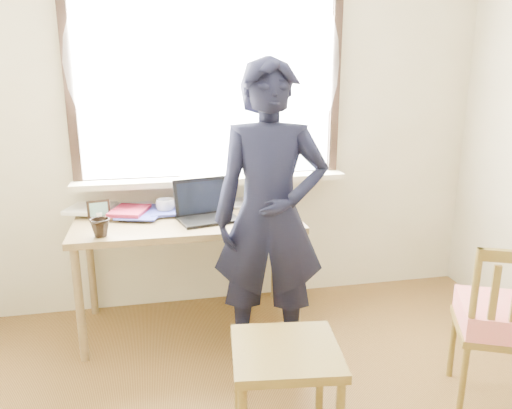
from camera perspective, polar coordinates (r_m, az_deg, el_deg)
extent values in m
cube|color=beige|center=(3.49, -2.06, 9.28)|extent=(3.50, 0.02, 2.60)
cube|color=white|center=(3.43, -5.46, 14.14)|extent=(1.70, 0.01, 1.30)
cube|color=black|center=(3.50, -5.15, 2.92)|extent=(1.82, 0.06, 0.06)
cube|color=black|center=(3.43, -20.62, 13.24)|extent=(0.06, 0.06, 1.30)
cube|color=black|center=(3.62, 8.99, 14.09)|extent=(0.06, 0.06, 1.30)
cube|color=beige|center=(3.43, -5.01, 2.83)|extent=(1.85, 0.20, 0.04)
cube|color=white|center=(3.35, -5.36, 15.82)|extent=(1.95, 0.02, 1.65)
cube|color=olive|center=(3.20, -7.86, -1.89)|extent=(1.40, 0.70, 0.04)
cylinder|color=olive|center=(3.09, -19.50, -10.85)|extent=(0.05, 0.05, 0.71)
cylinder|color=olive|center=(3.63, -18.33, -6.70)|extent=(0.05, 0.05, 0.71)
cylinder|color=olive|center=(3.17, 4.76, -9.27)|extent=(0.05, 0.05, 0.71)
cylinder|color=olive|center=(3.70, 2.13, -5.47)|extent=(0.05, 0.05, 0.71)
cube|color=black|center=(3.13, -5.48, -1.68)|extent=(0.40, 0.32, 0.02)
cube|color=black|center=(3.21, -6.28, 0.90)|extent=(0.36, 0.15, 0.23)
cube|color=black|center=(3.21, -6.28, 0.90)|extent=(0.32, 0.12, 0.19)
cube|color=black|center=(3.11, -5.41, -1.68)|extent=(0.34, 0.21, 0.00)
imported|color=white|center=(3.31, -10.32, -0.19)|extent=(0.17, 0.17, 0.10)
imported|color=black|center=(2.95, -17.37, -2.54)|extent=(0.14, 0.14, 0.10)
ellipsoid|color=black|center=(3.17, 1.49, -1.22)|extent=(0.10, 0.07, 0.04)
cube|color=white|center=(3.40, -13.70, -0.65)|extent=(0.27, 0.26, 0.02)
cube|color=white|center=(3.37, -18.08, -1.00)|extent=(0.33, 0.32, 0.02)
cube|color=gold|center=(3.33, -14.55, -1.02)|extent=(0.34, 0.34, 0.00)
cube|color=white|center=(3.29, -8.41, -0.66)|extent=(0.21, 0.26, 0.02)
cube|color=maroon|center=(3.44, -16.79, -0.43)|extent=(0.37, 0.38, 0.01)
cube|color=white|center=(3.43, -13.32, -0.21)|extent=(0.24, 0.24, 0.01)
cube|color=white|center=(3.34, -10.71, -0.27)|extent=(0.32, 0.34, 0.02)
imported|color=white|center=(3.45, -14.99, -0.44)|extent=(0.31, 0.34, 0.03)
imported|color=white|center=(3.47, -2.77, 0.11)|extent=(0.18, 0.24, 0.02)
cube|color=black|center=(3.29, -17.53, -0.65)|extent=(0.14, 0.04, 0.11)
cube|color=#3B823A|center=(3.29, -17.53, -0.65)|extent=(0.11, 0.03, 0.08)
cube|color=brown|center=(2.30, 3.43, -16.50)|extent=(0.52, 0.50, 0.04)
cylinder|color=brown|center=(2.58, -2.05, -19.00)|extent=(0.04, 0.04, 0.44)
cylinder|color=brown|center=(2.62, 7.37, -18.44)|extent=(0.04, 0.04, 0.44)
cube|color=brown|center=(2.86, 26.04, -12.72)|extent=(0.54, 0.53, 0.04)
cylinder|color=brown|center=(3.07, 21.52, -14.70)|extent=(0.03, 0.03, 0.38)
cylinder|color=brown|center=(2.78, 22.57, -18.14)|extent=(0.03, 0.03, 0.38)
cylinder|color=brown|center=(2.56, 23.68, -9.52)|extent=(0.03, 0.03, 0.47)
cube|color=brown|center=(2.59, 25.47, -10.13)|extent=(0.04, 0.03, 0.37)
cube|color=red|center=(2.83, 26.23, -11.29)|extent=(0.52, 0.52, 0.12)
imported|color=black|center=(2.78, 1.60, -1.48)|extent=(0.71, 0.54, 1.73)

